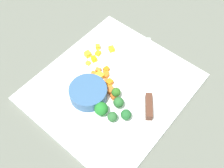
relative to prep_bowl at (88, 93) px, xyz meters
name	(u,v)px	position (x,y,z in m)	size (l,w,h in m)	color
ground_plane	(112,88)	(0.07, -0.03, -0.03)	(4.00, 4.00, 0.00)	#62655B
cutting_board	(112,87)	(0.07, -0.03, -0.02)	(0.44, 0.40, 0.01)	white
prep_bowl	(88,93)	(0.00, 0.00, 0.00)	(0.11, 0.11, 0.04)	#365E8D
chef_knife	(148,92)	(0.12, -0.13, -0.01)	(0.26, 0.20, 0.02)	silver
carrot_dice_0	(100,77)	(0.07, 0.02, -0.01)	(0.01, 0.01, 0.01)	orange
carrot_dice_1	(114,96)	(0.04, -0.06, -0.01)	(0.01, 0.02, 0.01)	orange
carrot_dice_2	(106,69)	(0.10, 0.02, -0.01)	(0.02, 0.01, 0.01)	orange
carrot_dice_3	(107,80)	(0.07, 0.00, -0.01)	(0.01, 0.01, 0.01)	orange
carrot_dice_4	(110,87)	(0.06, -0.03, -0.01)	(0.01, 0.01, 0.01)	orange
carrot_dice_5	(109,83)	(0.07, -0.02, -0.01)	(0.02, 0.02, 0.02)	orange
carrot_dice_6	(94,74)	(0.06, 0.04, -0.01)	(0.01, 0.02, 0.01)	orange
carrot_dice_7	(106,73)	(0.09, 0.01, -0.01)	(0.01, 0.01, 0.01)	orange
carrot_dice_8	(98,70)	(0.08, 0.04, -0.01)	(0.02, 0.01, 0.01)	orange
carrot_dice_9	(105,75)	(0.08, 0.01, -0.01)	(0.02, 0.02, 0.01)	orange
carrot_dice_10	(90,76)	(0.05, 0.04, -0.01)	(0.01, 0.01, 0.01)	orange
carrot_dice_11	(111,91)	(0.05, -0.04, -0.01)	(0.02, 0.02, 0.02)	orange
pepper_dice_0	(111,49)	(0.17, 0.06, -0.01)	(0.02, 0.02, 0.02)	yellow
pepper_dice_1	(98,47)	(0.15, 0.10, -0.01)	(0.01, 0.01, 0.01)	yellow
pepper_dice_2	(88,54)	(0.11, 0.10, -0.01)	(0.02, 0.02, 0.02)	yellow
pepper_dice_3	(88,63)	(0.08, 0.08, -0.01)	(0.01, 0.01, 0.01)	yellow
pepper_dice_4	(100,75)	(0.07, 0.02, -0.01)	(0.02, 0.02, 0.02)	yellow
pepper_dice_5	(98,53)	(0.13, 0.08, -0.01)	(0.02, 0.01, 0.01)	yellow
pepper_dice_6	(94,59)	(0.11, 0.08, -0.01)	(0.01, 0.02, 0.02)	yellow
broccoli_floret_0	(119,102)	(0.03, -0.09, 0.00)	(0.03, 0.03, 0.04)	#80C456
broccoli_floret_1	(101,109)	(-0.02, -0.06, 0.00)	(0.04, 0.04, 0.04)	#93B866
broccoli_floret_2	(126,115)	(0.01, -0.12, 0.00)	(0.03, 0.03, 0.03)	#87C364
broccoli_floret_3	(116,92)	(0.05, -0.06, 0.00)	(0.03, 0.03, 0.03)	#90B259
broccoli_floret_4	(112,117)	(-0.01, -0.10, 0.00)	(0.03, 0.03, 0.03)	#93BD59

